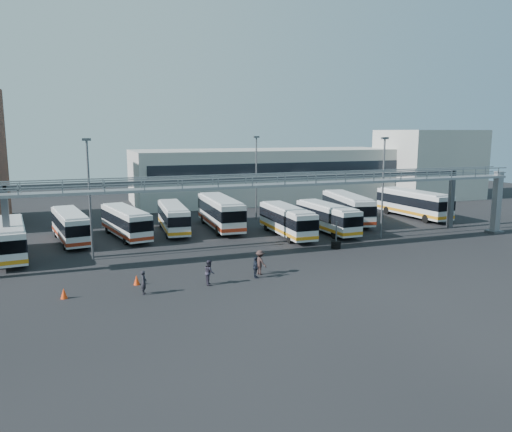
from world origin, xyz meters
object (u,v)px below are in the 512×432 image
object	(u,v)px
cone_left	(64,293)
bus_0	(10,238)
bus_2	(126,221)
pedestrian_b	(209,272)
tire_stack	(336,244)
bus_1	(70,225)
cone_right	(137,280)
pedestrian_a	(144,282)
bus_5	(287,220)
light_pole_mid	(383,182)
light_pole_back	(256,173)
pedestrian_d	(256,267)
bus_9	(413,203)
bus_3	(173,217)
pedestrian_c	(260,262)
bus_4	(220,212)
light_pole_left	(89,193)
bus_7	(347,207)
bus_6	(327,217)

from	to	relation	value
cone_left	bus_0	bearing A→B (deg)	108.56
bus_2	pedestrian_b	size ratio (longest dim) A/B	5.77
tire_stack	bus_1	bearing A→B (deg)	153.60
pedestrian_b	tire_stack	world-z (taller)	tire_stack
cone_right	tire_stack	world-z (taller)	tire_stack
bus_1	pedestrian_a	world-z (taller)	bus_1
bus_5	pedestrian_a	world-z (taller)	bus_5
light_pole_mid	bus_5	size ratio (longest dim) A/B	0.99
light_pole_back	cone_left	xyz separation A→B (m)	(-22.23, -23.80, -5.38)
pedestrian_d	light_pole_back	bearing A→B (deg)	-17.56
pedestrian_d	cone_left	size ratio (longest dim) A/B	2.30
bus_1	bus_5	world-z (taller)	bus_5
bus_0	pedestrian_d	bearing A→B (deg)	-42.40
tire_stack	pedestrian_d	bearing A→B (deg)	-148.50
bus_0	bus_9	distance (m)	45.64
light_pole_mid	cone_right	xyz separation A→B (m)	(-25.41, -7.42, -5.38)
bus_3	pedestrian_c	xyz separation A→B (m)	(3.01, -18.49, -0.74)
bus_9	cone_right	size ratio (longest dim) A/B	16.25
pedestrian_b	pedestrian_c	distance (m)	4.43
bus_5	pedestrian_c	size ratio (longest dim) A/B	5.49
light_pole_mid	cone_left	xyz separation A→B (m)	(-30.23, -8.80, -5.38)
bus_5	pedestrian_a	distance (m)	21.68
bus_9	pedestrian_a	size ratio (longest dim) A/B	7.05
cone_left	bus_4	bearing A→B (deg)	49.87
bus_2	bus_3	distance (m)	5.28
bus_1	cone_left	xyz separation A→B (m)	(-0.54, -17.76, -1.34)
bus_1	pedestrian_a	distance (m)	19.23
bus_0	pedestrian_c	world-z (taller)	bus_0
pedestrian_c	cone_right	distance (m)	9.19
light_pole_left	bus_4	size ratio (longest dim) A/B	0.87
cone_right	bus_9	bearing A→B (deg)	24.34
bus_4	cone_right	size ratio (longest dim) A/B	16.61
light_pole_left	bus_7	xyz separation A→B (m)	(29.29, 7.89, -3.84)
bus_6	bus_5	bearing A→B (deg)	-178.41
bus_3	pedestrian_b	xyz separation A→B (m)	(-1.27, -19.62, -0.78)
pedestrian_a	tire_stack	bearing A→B (deg)	-54.34
bus_9	cone_left	size ratio (longest dim) A/B	16.30
pedestrian_a	tire_stack	size ratio (longest dim) A/B	0.64
bus_0	pedestrian_a	size ratio (longest dim) A/B	6.44
pedestrian_b	light_pole_mid	bearing A→B (deg)	-59.99
pedestrian_d	pedestrian_b	bearing A→B (deg)	98.23
bus_1	light_pole_left	bearing A→B (deg)	-86.13
pedestrian_b	bus_4	bearing A→B (deg)	-12.50
bus_5	pedestrian_d	world-z (taller)	bus_5
pedestrian_d	cone_right	distance (m)	8.62
light_pole_left	bus_6	xyz separation A→B (m)	(24.24, 3.52, -4.03)
pedestrian_c	tire_stack	size ratio (longest dim) A/B	0.74
bus_1	light_pole_mid	bearing A→B (deg)	-24.92
pedestrian_c	bus_0	bearing A→B (deg)	32.69
pedestrian_b	pedestrian_d	size ratio (longest dim) A/B	1.11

